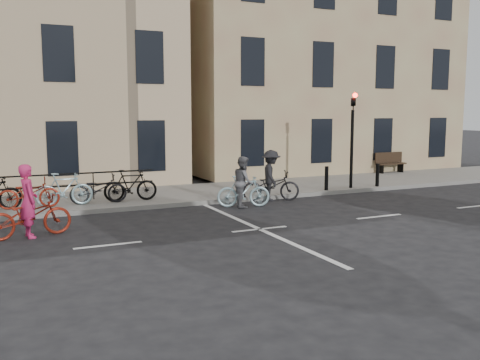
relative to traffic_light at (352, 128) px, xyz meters
name	(u,v)px	position (x,y,z in m)	size (l,w,h in m)	color
ground	(260,229)	(-6.20, -4.34, -2.45)	(120.00, 120.00, 0.00)	black
sidewalk	(72,202)	(-10.20, 1.66, -2.38)	(46.00, 4.00, 0.15)	slate
building_east	(299,54)	(2.80, 8.66, 3.70)	(14.00, 10.00, 12.00)	tan
traffic_light	(352,128)	(0.00, 0.00, 0.00)	(0.18, 0.30, 3.90)	black
bollard_east	(326,178)	(-1.20, -0.09, -1.85)	(0.14, 0.14, 0.90)	black
bollard_west	(377,175)	(1.20, -0.09, -1.85)	(0.14, 0.14, 0.90)	black
bench	(390,162)	(4.80, 3.39, -1.78)	(1.60, 0.41, 0.97)	black
parked_bikes	(45,191)	(-11.12, 0.70, -1.81)	(7.25, 1.23, 1.05)	black
cyclist_pink	(29,212)	(-11.81, -2.70, -1.82)	(2.16, 1.06, 1.84)	maroon
cyclist_grey	(243,187)	(-5.18, -1.19, -1.78)	(1.79, 1.01, 1.67)	#9BC2CC
cyclist_dark	(271,181)	(-3.80, -0.51, -1.75)	(2.11, 1.30, 1.78)	black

